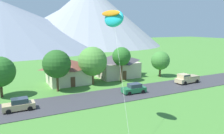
% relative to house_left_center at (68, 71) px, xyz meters
% --- Properties ---
extents(road_strip, '(160.00, 7.71, 0.08)m').
position_rel_house_left_center_xyz_m(road_strip, '(0.05, -11.54, -2.58)').
color(road_strip, '#38383D').
rests_on(road_strip, ground).
extents(mountain_far_west_ridge, '(90.70, 90.70, 37.82)m').
position_rel_house_left_center_xyz_m(mountain_far_west_ridge, '(41.06, 92.77, 16.29)').
color(mountain_far_west_ridge, '#8E939E').
rests_on(mountain_far_west_ridge, ground).
extents(mountain_east_ridge, '(131.38, 131.38, 26.79)m').
position_rel_house_left_center_xyz_m(mountain_east_ridge, '(-10.34, 102.27, 10.78)').
color(mountain_east_ridge, slate).
rests_on(mountain_east_ridge, ground).
extents(mountain_west_ridge, '(87.61, 87.61, 23.84)m').
position_rel_house_left_center_xyz_m(mountain_west_ridge, '(27.33, 110.73, 9.30)').
color(mountain_west_ridge, '#8E939E').
rests_on(mountain_west_ridge, ground).
extents(house_left_center, '(8.52, 6.80, 5.06)m').
position_rel_house_left_center_xyz_m(house_left_center, '(0.00, 0.00, 0.00)').
color(house_left_center, beige).
rests_on(house_left_center, ground).
extents(house_right_center, '(9.56, 8.39, 5.43)m').
position_rel_house_left_center_xyz_m(house_right_center, '(11.89, 1.37, 0.19)').
color(house_right_center, beige).
rests_on(house_right_center, ground).
extents(tree_near_left, '(4.31, 4.31, 5.97)m').
position_rel_house_left_center_xyz_m(tree_near_left, '(20.83, -3.53, 1.18)').
color(tree_near_left, '#4C3823').
rests_on(tree_near_left, ground).
extents(tree_left_of_center, '(5.81, 5.81, 7.63)m').
position_rel_house_left_center_xyz_m(tree_left_of_center, '(4.21, -2.95, 2.10)').
color(tree_left_of_center, brown).
rests_on(tree_left_of_center, ground).
extents(tree_center, '(3.89, 3.89, 7.37)m').
position_rel_house_left_center_xyz_m(tree_center, '(10.44, -3.61, 2.76)').
color(tree_center, brown).
rests_on(tree_center, ground).
extents(tree_right_of_center, '(4.99, 4.99, 6.79)m').
position_rel_house_left_center_xyz_m(tree_right_of_center, '(-12.36, -3.79, 1.66)').
color(tree_right_of_center, '#4C3823').
rests_on(tree_right_of_center, ground).
extents(tree_near_right, '(5.02, 5.02, 7.53)m').
position_rel_house_left_center_xyz_m(tree_near_right, '(-3.29, -4.67, 2.38)').
color(tree_near_right, '#4C3823').
rests_on(tree_near_right, ground).
extents(parked_car_green_mid_west, '(4.28, 2.24, 1.68)m').
position_rel_house_left_center_xyz_m(parked_car_green_mid_west, '(8.26, -11.97, -1.75)').
color(parked_car_green_mid_west, '#237042').
rests_on(parked_car_green_mid_west, road_strip).
extents(parked_car_tan_mid_east, '(4.20, 2.09, 1.68)m').
position_rel_house_left_center_xyz_m(parked_car_tan_mid_east, '(-10.29, -11.60, -1.75)').
color(parked_car_tan_mid_east, tan).
rests_on(parked_car_tan_mid_east, road_strip).
extents(pickup_truck_sand_west_side, '(5.26, 2.46, 1.99)m').
position_rel_house_left_center_xyz_m(pickup_truck_sand_west_side, '(21.68, -11.05, -1.56)').
color(pickup_truck_sand_west_side, '#C6B284').
rests_on(pickup_truck_sand_west_side, road_strip).
extents(kite_flyer_with_kite, '(2.52, 7.38, 13.26)m').
position_rel_house_left_center_xyz_m(kite_flyer_with_kite, '(-1.16, -22.39, 9.49)').
color(kite_flyer_with_kite, '#3D3D42').
rests_on(kite_flyer_with_kite, ground).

